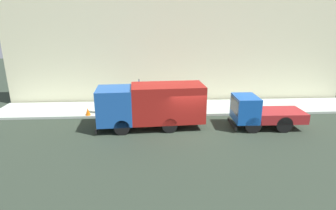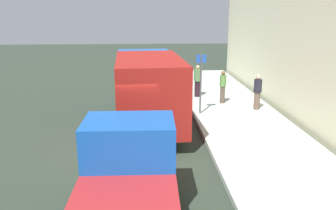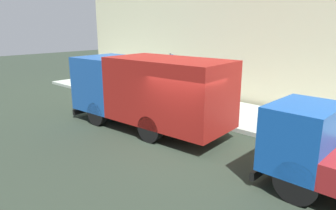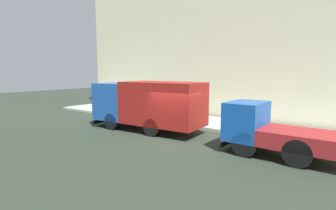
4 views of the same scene
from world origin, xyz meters
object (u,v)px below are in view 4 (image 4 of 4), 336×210
Objects in this scene: traffic_cone_orange at (121,111)px; street_sign_post at (160,97)px; pedestrian_standing at (177,103)px; pedestrian_third at (131,104)px; small_flatbed_truck at (271,130)px; large_utility_truck at (147,103)px; pedestrian_walking at (154,104)px.

traffic_cone_orange is 4.17m from street_sign_post.
traffic_cone_orange is 0.20× the size of street_sign_post.
pedestrian_third is at bearing -34.81° from pedestrian_standing.
small_flatbed_truck is 1.78× the size of street_sign_post.
small_flatbed_truck is at bearing 69.98° from pedestrian_standing.
street_sign_post is at bearing 17.24° from large_utility_truck.
small_flatbed_truck is at bearing 105.16° from pedestrian_third.
pedestrian_walking is 2.35m from street_sign_post.
pedestrian_standing is at bearing 163.31° from pedestrian_third.
large_utility_truck reaches higher than pedestrian_standing.
pedestrian_third is (3.19, 11.53, -0.01)m from small_flatbed_truck.
traffic_cone_orange is (-1.47, 2.22, -0.60)m from pedestrian_walking.
large_utility_truck is at bearing -159.30° from street_sign_post.
small_flatbed_truck is (-0.47, -7.45, -0.60)m from large_utility_truck.
pedestrian_third is 1.06m from traffic_cone_orange.
pedestrian_third is at bearing 75.67° from small_flatbed_truck.
large_utility_truck is 5.52m from traffic_cone_orange.
pedestrian_standing is (5.65, 8.86, -0.03)m from small_flatbed_truck.
pedestrian_standing is at bearing 21.23° from pedestrian_walking.
traffic_cone_orange is at bearing -37.82° from pedestrian_standing.
pedestrian_third reaches higher than pedestrian_walking.
pedestrian_third is at bearing -63.03° from traffic_cone_orange.
large_utility_truck is at bearing 27.78° from pedestrian_standing.
pedestrian_standing is (5.18, 1.41, -0.64)m from large_utility_truck.
large_utility_truck is at bearing 87.00° from pedestrian_third.
large_utility_truck reaches higher than pedestrian_walking.
small_flatbed_truck is at bearing -108.90° from street_sign_post.
pedestrian_standing is (1.39, -1.22, -0.00)m from pedestrian_walking.
pedestrian_walking is 1.80m from pedestrian_third.
pedestrian_third is 0.62× the size of street_sign_post.
pedestrian_walking is (3.79, 2.64, -0.64)m from large_utility_truck.
street_sign_post is at bearing 72.22° from small_flatbed_truck.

